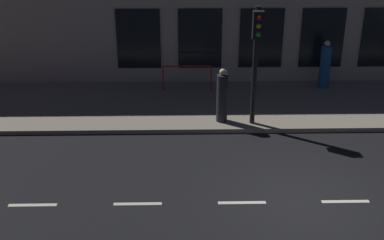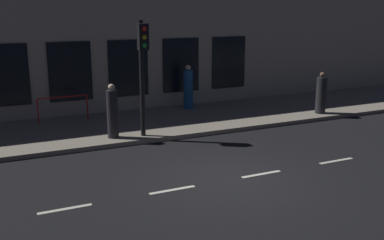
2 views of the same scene
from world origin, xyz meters
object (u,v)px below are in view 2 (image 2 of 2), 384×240
(pedestrian_1, at_px, (112,113))
(pedestrian_2, at_px, (188,88))
(traffic_light, at_px, (142,61))
(pedestrian_0, at_px, (321,95))

(pedestrian_1, bearing_deg, pedestrian_2, 106.33)
(traffic_light, height_order, pedestrian_1, traffic_light)
(traffic_light, distance_m, pedestrian_1, 1.99)
(pedestrian_1, xyz_separation_m, pedestrian_2, (3.11, -4.17, 0.01))
(pedestrian_1, distance_m, pedestrian_2, 5.21)
(pedestrian_0, height_order, pedestrian_1, pedestrian_1)
(pedestrian_0, relative_size, pedestrian_2, 0.91)
(traffic_light, height_order, pedestrian_2, traffic_light)
(traffic_light, distance_m, pedestrian_0, 7.86)
(pedestrian_0, distance_m, pedestrian_2, 5.48)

